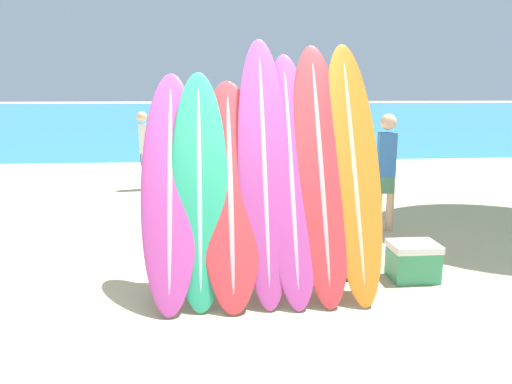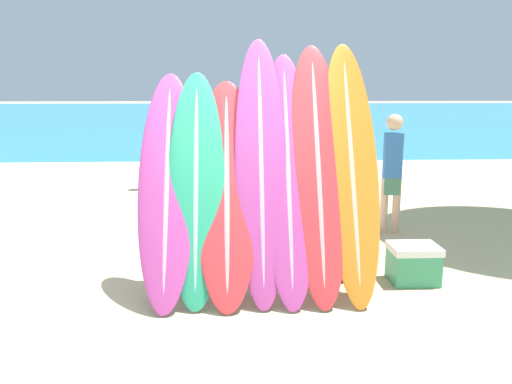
{
  "view_description": "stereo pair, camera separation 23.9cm",
  "coord_description": "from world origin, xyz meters",
  "px_view_note": "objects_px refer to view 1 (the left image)",
  "views": [
    {
      "loc": [
        -0.1,
        -4.25,
        1.94
      ],
      "look_at": [
        0.38,
        1.03,
        0.85
      ],
      "focal_mm": 35.0,
      "sensor_mm": 36.0,
      "label": 1
    },
    {
      "loc": [
        0.14,
        -4.26,
        1.94
      ],
      "look_at": [
        0.38,
        1.03,
        0.85
      ],
      "focal_mm": 35.0,
      "sensor_mm": 36.0,
      "label": 2
    }
  ],
  "objects_px": {
    "person_far_right": "(187,141)",
    "person_mid_beach": "(235,148)",
    "surfboard_slot_6": "(353,167)",
    "surfboard_slot_5": "(320,168)",
    "surfboard_slot_4": "(291,174)",
    "person_far_left": "(143,148)",
    "surfboard_slot_0": "(170,187)",
    "person_near_water": "(386,168)",
    "cooler_box": "(413,261)",
    "surfboard_rack": "(264,250)",
    "surfboard_slot_1": "(200,186)",
    "surfboard_slot_3": "(264,166)",
    "surfboard_slot_2": "(230,190)"
  },
  "relations": [
    {
      "from": "person_near_water",
      "to": "person_far_left",
      "type": "height_order",
      "value": "person_near_water"
    },
    {
      "from": "surfboard_slot_0",
      "to": "surfboard_slot_4",
      "type": "xyz_separation_m",
      "value": [
        1.13,
        0.05,
        0.1
      ]
    },
    {
      "from": "surfboard_rack",
      "to": "person_far_right",
      "type": "relative_size",
      "value": 1.36
    },
    {
      "from": "surfboard_slot_5",
      "to": "person_far_right",
      "type": "xyz_separation_m",
      "value": [
        -1.55,
        6.49,
        -0.37
      ]
    },
    {
      "from": "person_far_left",
      "to": "surfboard_slot_4",
      "type": "bearing_deg",
      "value": -165.5
    },
    {
      "from": "person_near_water",
      "to": "person_mid_beach",
      "type": "height_order",
      "value": "person_mid_beach"
    },
    {
      "from": "cooler_box",
      "to": "person_mid_beach",
      "type": "bearing_deg",
      "value": 115.55
    },
    {
      "from": "surfboard_slot_0",
      "to": "surfboard_slot_4",
      "type": "distance_m",
      "value": 1.14
    },
    {
      "from": "surfboard_slot_5",
      "to": "surfboard_slot_6",
      "type": "xyz_separation_m",
      "value": [
        0.32,
        0.0,
        0.01
      ]
    },
    {
      "from": "surfboard_slot_4",
      "to": "cooler_box",
      "type": "distance_m",
      "value": 1.62
    },
    {
      "from": "surfboard_slot_0",
      "to": "surfboard_slot_3",
      "type": "relative_size",
      "value": 0.86
    },
    {
      "from": "person_mid_beach",
      "to": "surfboard_slot_6",
      "type": "bearing_deg",
      "value": -73.78
    },
    {
      "from": "surfboard_slot_5",
      "to": "person_mid_beach",
      "type": "distance_m",
      "value": 3.64
    },
    {
      "from": "surfboard_slot_1",
      "to": "person_far_right",
      "type": "distance_m",
      "value": 6.59
    },
    {
      "from": "surfboard_slot_1",
      "to": "surfboard_slot_3",
      "type": "bearing_deg",
      "value": 7.54
    },
    {
      "from": "surfboard_rack",
      "to": "surfboard_slot_6",
      "type": "relative_size",
      "value": 0.86
    },
    {
      "from": "surfboard_slot_6",
      "to": "person_far_left",
      "type": "height_order",
      "value": "surfboard_slot_6"
    },
    {
      "from": "surfboard_rack",
      "to": "surfboard_slot_4",
      "type": "xyz_separation_m",
      "value": [
        0.27,
        0.14,
        0.7
      ]
    },
    {
      "from": "surfboard_slot_6",
      "to": "person_near_water",
      "type": "relative_size",
      "value": 1.49
    },
    {
      "from": "surfboard_rack",
      "to": "cooler_box",
      "type": "relative_size",
      "value": 4.27
    },
    {
      "from": "surfboard_slot_2",
      "to": "surfboard_slot_5",
      "type": "bearing_deg",
      "value": 4.93
    },
    {
      "from": "surfboard_slot_5",
      "to": "surfboard_slot_3",
      "type": "bearing_deg",
      "value": 179.99
    },
    {
      "from": "person_near_water",
      "to": "person_far_left",
      "type": "distance_m",
      "value": 4.9
    },
    {
      "from": "surfboard_slot_1",
      "to": "person_near_water",
      "type": "bearing_deg",
      "value": 38.65
    },
    {
      "from": "surfboard_slot_3",
      "to": "surfboard_slot_5",
      "type": "xyz_separation_m",
      "value": [
        0.54,
        -0.0,
        -0.03
      ]
    },
    {
      "from": "person_far_right",
      "to": "person_mid_beach",
      "type": "bearing_deg",
      "value": -159.81
    },
    {
      "from": "person_far_left",
      "to": "surfboard_slot_6",
      "type": "bearing_deg",
      "value": -159.87
    },
    {
      "from": "surfboard_slot_6",
      "to": "cooler_box",
      "type": "relative_size",
      "value": 4.98
    },
    {
      "from": "surfboard_slot_3",
      "to": "person_far_right",
      "type": "xyz_separation_m",
      "value": [
        -1.01,
        6.49,
        -0.4
      ]
    },
    {
      "from": "surfboard_slot_0",
      "to": "person_mid_beach",
      "type": "relative_size",
      "value": 1.17
    },
    {
      "from": "surfboard_slot_6",
      "to": "person_far_right",
      "type": "relative_size",
      "value": 1.59
    },
    {
      "from": "surfboard_slot_6",
      "to": "surfboard_rack",
      "type": "bearing_deg",
      "value": -169.86
    },
    {
      "from": "surfboard_rack",
      "to": "surfboard_slot_2",
      "type": "distance_m",
      "value": 0.65
    },
    {
      "from": "surfboard_slot_5",
      "to": "person_far_left",
      "type": "relative_size",
      "value": 1.57
    },
    {
      "from": "cooler_box",
      "to": "surfboard_slot_2",
      "type": "bearing_deg",
      "value": -174.58
    },
    {
      "from": "surfboard_slot_4",
      "to": "surfboard_slot_6",
      "type": "distance_m",
      "value": 0.61
    },
    {
      "from": "surfboard_slot_5",
      "to": "cooler_box",
      "type": "height_order",
      "value": "surfboard_slot_5"
    },
    {
      "from": "surfboard_slot_6",
      "to": "person_mid_beach",
      "type": "bearing_deg",
      "value": 104.99
    },
    {
      "from": "surfboard_rack",
      "to": "person_mid_beach",
      "type": "distance_m",
      "value": 3.77
    },
    {
      "from": "surfboard_slot_6",
      "to": "surfboard_slot_5",
      "type": "bearing_deg",
      "value": -179.64
    },
    {
      "from": "surfboard_slot_3",
      "to": "surfboard_slot_0",
      "type": "bearing_deg",
      "value": -175.99
    },
    {
      "from": "surfboard_slot_3",
      "to": "person_far_right",
      "type": "relative_size",
      "value": 1.61
    },
    {
      "from": "surfboard_slot_3",
      "to": "surfboard_slot_6",
      "type": "xyz_separation_m",
      "value": [
        0.86,
        0.0,
        -0.02
      ]
    },
    {
      "from": "surfboard_slot_0",
      "to": "person_near_water",
      "type": "height_order",
      "value": "surfboard_slot_0"
    },
    {
      "from": "surfboard_rack",
      "to": "person_near_water",
      "type": "xyz_separation_m",
      "value": [
        1.9,
        2.07,
        0.43
      ]
    },
    {
      "from": "surfboard_rack",
      "to": "surfboard_slot_1",
      "type": "relative_size",
      "value": 0.97
    },
    {
      "from": "surfboard_slot_0",
      "to": "surfboard_slot_2",
      "type": "bearing_deg",
      "value": -1.34
    },
    {
      "from": "surfboard_slot_6",
      "to": "person_far_right",
      "type": "height_order",
      "value": "surfboard_slot_6"
    },
    {
      "from": "surfboard_rack",
      "to": "surfboard_slot_0",
      "type": "height_order",
      "value": "surfboard_slot_0"
    },
    {
      "from": "surfboard_slot_4",
      "to": "surfboard_rack",
      "type": "bearing_deg",
      "value": -152.42
    }
  ]
}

